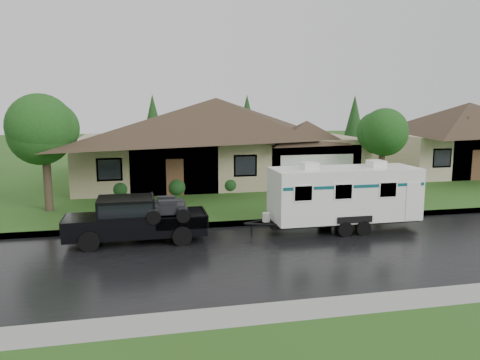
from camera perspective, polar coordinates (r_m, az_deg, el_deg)
name	(u,v)px	position (r m, az deg, el deg)	size (l,w,h in m)	color
ground	(224,241)	(18.67, -1.91, -7.41)	(140.00, 140.00, 0.00)	#2F581B
road	(234,257)	(16.80, -0.68, -9.31)	(140.00, 8.00, 0.01)	black
curb	(215,225)	(20.79, -3.03, -5.46)	(140.00, 0.50, 0.15)	gray
lawn	(186,179)	(33.18, -6.55, 0.07)	(140.00, 26.00, 0.15)	#2F581B
house_main	(221,130)	(31.96, -2.34, 6.12)	(19.44, 10.80, 6.90)	tan
house_neighbor	(472,130)	(40.88, 26.44, 5.48)	(15.12, 9.72, 6.45)	tan
tree_left_green	(44,133)	(24.43, -22.74, 5.33)	(3.33, 3.33, 5.52)	#382B1E
tree_right_green	(383,134)	(28.93, 17.04, 5.39)	(3.00, 3.00, 4.97)	#382B1E
shrub_row	(230,184)	(27.80, -1.29, -0.46)	(13.60, 1.00, 1.00)	#143814
pickup_truck	(134,218)	(18.72, -12.85, -4.56)	(5.36, 2.04, 1.79)	black
travel_trailer	(344,194)	(20.43, 12.58, -1.63)	(6.61, 2.32, 2.96)	white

